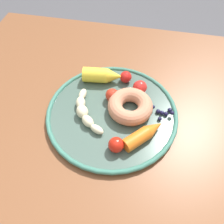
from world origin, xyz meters
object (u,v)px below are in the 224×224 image
at_px(dining_table, 105,144).
at_px(plate, 112,113).
at_px(donut, 130,106).
at_px(tomato_far, 116,145).
at_px(tomato_extra, 112,95).
at_px(tomato_near, 126,77).
at_px(carrot_yellow, 103,76).
at_px(blueberry_pile, 163,112).
at_px(carrot_orange, 144,134).
at_px(banana, 85,111).
at_px(tomato_mid, 140,87).

xyz_separation_m(dining_table, plate, (0.01, 0.04, 0.10)).
bearing_deg(donut, tomato_far, -97.14).
xyz_separation_m(plate, tomato_extra, (-0.01, 0.04, 0.02)).
bearing_deg(tomato_near, donut, -74.89).
bearing_deg(carrot_yellow, blueberry_pile, -26.14).
relative_size(dining_table, blueberry_pile, 16.55).
bearing_deg(plate, carrot_yellow, 114.00).
height_order(plate, blueberry_pile, blueberry_pile).
xyz_separation_m(dining_table, carrot_yellow, (-0.03, 0.15, 0.13)).
xyz_separation_m(carrot_yellow, tomato_far, (0.08, -0.21, -0.00)).
bearing_deg(carrot_orange, tomato_extra, 133.06).
distance_m(dining_table, plate, 0.11).
bearing_deg(donut, banana, -162.93).
relative_size(banana, carrot_orange, 1.34).
bearing_deg(blueberry_pile, banana, -168.44).
height_order(tomato_near, tomato_far, tomato_far).
bearing_deg(tomato_far, carrot_orange, 35.00).
xyz_separation_m(plate, tomato_far, (0.03, -0.10, 0.02)).
relative_size(dining_table, tomato_near, 29.15).
distance_m(donut, blueberry_pile, 0.09).
xyz_separation_m(carrot_yellow, tomato_extra, (0.04, -0.07, -0.00)).
bearing_deg(carrot_yellow, tomato_near, 10.03).
height_order(donut, tomato_far, donut).
relative_size(plate, tomato_far, 9.33).
distance_m(tomato_near, tomato_mid, 0.06).
xyz_separation_m(blueberry_pile, tomato_extra, (-0.14, 0.02, 0.01)).
height_order(blueberry_pile, tomato_near, tomato_near).
relative_size(donut, tomato_near, 3.44).
height_order(tomato_far, tomato_extra, same).
relative_size(tomato_mid, tomato_far, 1.07).
bearing_deg(tomato_extra, tomato_mid, 30.69).
height_order(dining_table, carrot_yellow, carrot_yellow).
relative_size(dining_table, tomato_far, 26.78).
relative_size(blueberry_pile, tomato_mid, 1.52).
relative_size(tomato_near, tomato_mid, 0.86).
relative_size(dining_table, tomato_mid, 25.12).
distance_m(blueberry_pile, tomato_far, 0.16).
bearing_deg(donut, tomato_near, 105.11).
xyz_separation_m(carrot_orange, carrot_yellow, (-0.14, 0.17, 0.00)).
bearing_deg(carrot_yellow, plate, -66.00).
relative_size(carrot_yellow, tomato_extra, 3.26).
relative_size(dining_table, banana, 7.13).
distance_m(dining_table, tomato_near, 0.20).
relative_size(carrot_yellow, tomato_mid, 3.00).
distance_m(plate, tomato_mid, 0.11).
height_order(carrot_orange, carrot_yellow, carrot_yellow).
xyz_separation_m(plate, carrot_yellow, (-0.05, 0.11, 0.02)).
height_order(dining_table, tomato_extra, tomato_extra).
height_order(tomato_mid, tomato_extra, tomato_mid).
relative_size(carrot_yellow, tomato_far, 3.19).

